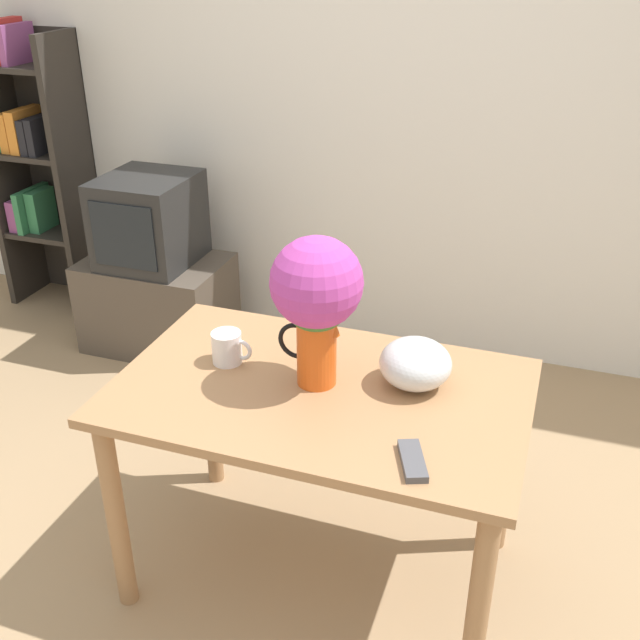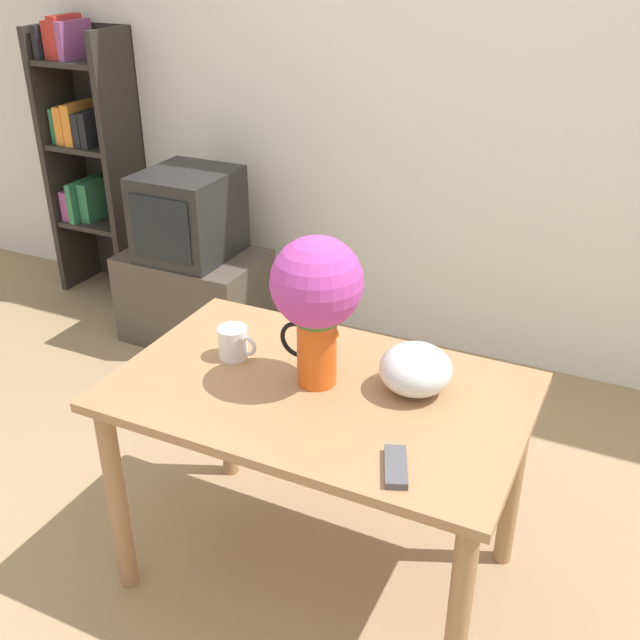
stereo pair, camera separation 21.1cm
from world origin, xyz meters
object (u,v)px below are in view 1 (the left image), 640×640
at_px(flower_vase, 316,294).
at_px(white_bowl, 415,364).
at_px(tv_set, 149,220).
at_px(coffee_mug, 228,348).

xyz_separation_m(flower_vase, white_bowl, (0.28, 0.08, -0.22)).
bearing_deg(tv_set, white_bowl, -35.44).
distance_m(coffee_mug, tv_set, 1.52).
bearing_deg(white_bowl, coffee_mug, -174.05).
distance_m(coffee_mug, white_bowl, 0.58).
relative_size(flower_vase, coffee_mug, 3.51).
bearing_deg(coffee_mug, flower_vase, -3.90).
xyz_separation_m(flower_vase, tv_set, (-1.27, 1.18, -0.34)).
xyz_separation_m(coffee_mug, tv_set, (-0.97, 1.16, -0.10)).
xyz_separation_m(coffee_mug, white_bowl, (0.57, 0.06, 0.02)).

